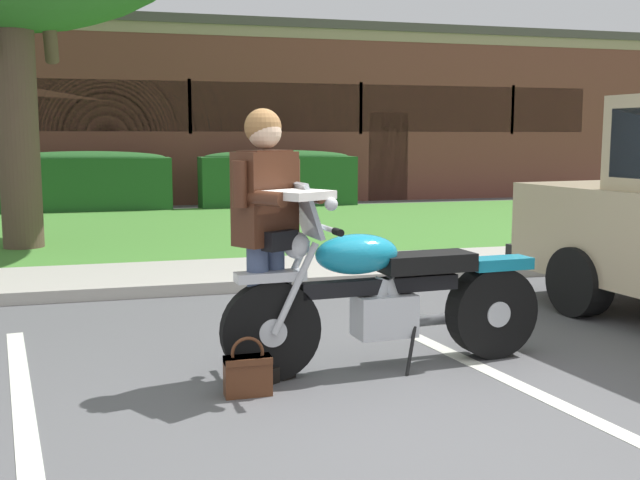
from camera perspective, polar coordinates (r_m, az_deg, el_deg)
The scene contains 12 objects.
ground_plane at distance 4.38m, azimuth 5.18°, elevation -12.72°, with size 140.00×140.00×0.00m, color #565659.
curb_strip at distance 7.64m, azimuth -4.20°, elevation -3.33°, with size 60.00×0.20×0.12m, color #ADA89E.
concrete_walk at distance 8.47m, azimuth -5.33°, elevation -2.38°, with size 60.00×1.50×0.08m, color #ADA89E.
grass_lawn at distance 12.51m, azimuth -8.71°, elevation 0.82°, with size 60.00×6.76×0.06m, color #478433.
stall_stripe_0 at distance 4.34m, azimuth -21.24°, elevation -13.40°, with size 0.12×4.40×0.01m, color silver.
stall_stripe_1 at distance 4.94m, azimuth 14.76°, elevation -10.51°, with size 0.12×4.40×0.01m, color silver.
motorcycle at distance 5.07m, azimuth 5.89°, elevation -4.12°, with size 2.24×0.82×1.26m.
rider_person at distance 4.72m, azimuth -3.95°, elevation 1.39°, with size 0.60×0.67×1.70m.
handbag at distance 4.59m, azimuth -5.46°, elevation -9.84°, with size 0.28×0.13×0.36m.
hedge_center_left at distance 15.96m, azimuth -17.22°, elevation 4.30°, with size 3.36×0.90×1.24m.
hedge_center_right at distance 16.33m, azimuth -3.20°, elevation 4.71°, with size 3.32×0.90×1.24m.
brick_building at distance 21.74m, azimuth -11.01°, elevation 9.14°, with size 23.63×9.27×4.17m.
Camera 1 is at (-1.47, -3.83, 1.53)m, focal length 42.54 mm.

